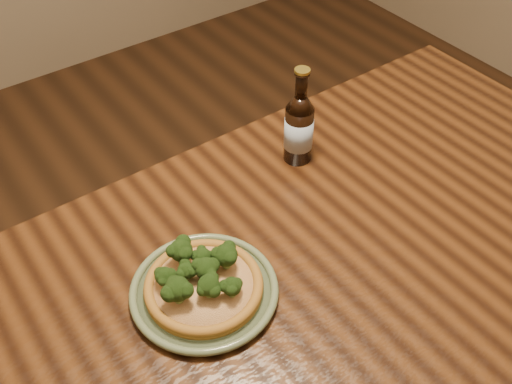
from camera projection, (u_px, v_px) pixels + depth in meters
table at (303, 327)px, 1.08m from camera, size 1.60×0.90×0.75m
plate at (204, 291)px, 1.01m from camera, size 0.25×0.25×0.02m
pizza at (202, 282)px, 1.00m from camera, size 0.20×0.20×0.07m
beer_bottle at (299, 127)px, 1.22m from camera, size 0.06×0.06×0.22m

